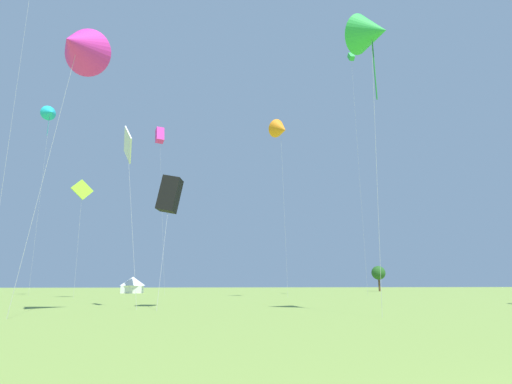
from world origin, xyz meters
name	(u,v)px	position (x,y,z in m)	size (l,w,h in m)	color
kite_lime_diamond	(82,190)	(-19.50, 46.43, 13.00)	(2.30, 1.81, 14.45)	#99DB2D
kite_magenta_delta	(78,46)	(-13.14, 19.40, 15.56)	(3.66, 3.89, 17.39)	#E02DA3
kite_cyan_delta	(50,113)	(-27.89, 55.46, 27.08)	(3.21, 3.24, 28.40)	#1EB7CC
kite_black_box	(170,195)	(-7.56, 25.16, 7.92)	(1.91, 3.28, 9.27)	black
kite_orange_delta	(281,129)	(5.38, 43.58, 21.76)	(3.61, 3.81, 23.35)	orange
kite_white_diamond	(128,145)	(-10.90, 25.87, 11.77)	(2.30, 3.60, 13.30)	white
kite_magenta_box	(160,135)	(-11.70, 58.50, 25.73)	(3.16, 2.13, 27.12)	#E02DA3
kite_green_box	(351,58)	(17.85, 47.06, 36.24)	(0.83, 1.49, 37.27)	green
kite_green_delta	(371,33)	(4.81, 17.01, 17.05)	(3.70, 3.84, 18.64)	green
festival_tent_left	(133,284)	(-16.02, 71.55, 1.62)	(4.50, 4.50, 2.93)	white
tree_distant_left	(378,273)	(37.84, 81.87, 4.15)	(3.18, 3.18, 5.79)	brown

